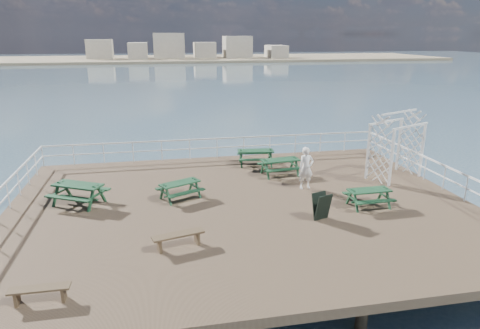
% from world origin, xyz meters
% --- Properties ---
extents(ground, '(18.00, 14.00, 0.30)m').
position_xyz_m(ground, '(0.00, 0.00, -0.15)').
color(ground, brown).
rests_on(ground, ground).
extents(sea_backdrop, '(300.00, 300.00, 9.20)m').
position_xyz_m(sea_backdrop, '(12.54, 134.07, -0.51)').
color(sea_backdrop, '#425F70').
rests_on(sea_backdrop, ground).
extents(railing, '(17.77, 13.76, 1.10)m').
position_xyz_m(railing, '(-0.07, 2.57, 0.87)').
color(railing, silver).
rests_on(railing, ground).
extents(picnic_table_a, '(2.02, 1.88, 0.79)m').
position_xyz_m(picnic_table_a, '(-2.34, 1.13, 0.50)').
color(picnic_table_a, '#13361C').
rests_on(picnic_table_a, ground).
extents(picnic_table_b, '(1.97, 1.66, 0.88)m').
position_xyz_m(picnic_table_b, '(1.74, 5.11, 0.56)').
color(picnic_table_b, '#13361C').
rests_on(picnic_table_b, ground).
extents(picnic_table_c, '(1.94, 1.62, 0.88)m').
position_xyz_m(picnic_table_c, '(2.50, 3.29, 0.56)').
color(picnic_table_c, '#13361C').
rests_on(picnic_table_c, ground).
extents(picnic_table_d, '(2.45, 2.29, 0.94)m').
position_xyz_m(picnic_table_d, '(-6.28, 1.29, 0.60)').
color(picnic_table_d, '#13361C').
rests_on(picnic_table_d, ground).
extents(picnic_table_e, '(1.66, 1.36, 0.79)m').
position_xyz_m(picnic_table_e, '(4.79, -1.13, 0.51)').
color(picnic_table_e, '#13361C').
rests_on(picnic_table_e, ground).
extents(flat_bench_near, '(1.69, 0.80, 0.47)m').
position_xyz_m(flat_bench_near, '(-2.65, -3.08, 0.35)').
color(flat_bench_near, brown).
rests_on(flat_bench_near, ground).
extents(flat_bench_far, '(1.46, 0.36, 0.42)m').
position_xyz_m(flat_bench_far, '(-6.19, -5.31, 0.31)').
color(flat_bench_far, brown).
rests_on(flat_bench_far, ground).
extents(trellis_arbor, '(2.83, 2.24, 3.12)m').
position_xyz_m(trellis_arbor, '(7.60, 1.93, 1.38)').
color(trellis_arbor, silver).
rests_on(trellis_arbor, ground).
extents(sandwich_board, '(0.72, 0.62, 1.00)m').
position_xyz_m(sandwich_board, '(2.54, -1.91, 0.49)').
color(sandwich_board, black).
rests_on(sandwich_board, ground).
extents(person, '(0.71, 0.50, 1.84)m').
position_xyz_m(person, '(3.08, 1.31, 0.92)').
color(person, white).
rests_on(person, ground).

